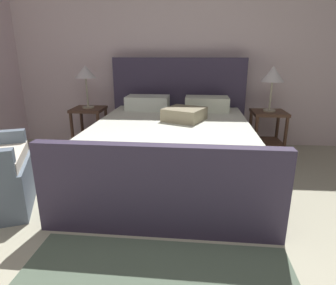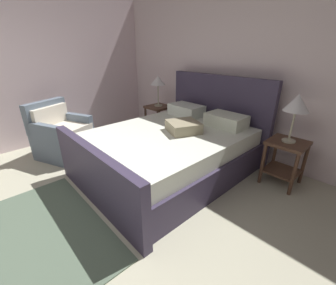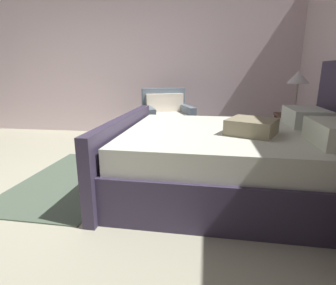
# 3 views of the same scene
# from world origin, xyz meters

# --- Properties ---
(ground_plane) EXTENTS (5.30, 6.52, 0.02)m
(ground_plane) POSITION_xyz_m (0.00, 0.00, -0.01)
(ground_plane) COLOR #AEAA91
(wall_back) EXTENTS (5.42, 0.12, 2.61)m
(wall_back) POSITION_xyz_m (0.00, 3.32, 1.31)
(wall_back) COLOR silver
(wall_back) RESTS_ON ground
(bed) EXTENTS (1.92, 2.35, 1.29)m
(bed) POSITION_xyz_m (-0.23, 2.02, 0.35)
(bed) COLOR #372F46
(bed) RESTS_ON ground
(nightstand_right) EXTENTS (0.44, 0.44, 0.60)m
(nightstand_right) POSITION_xyz_m (1.02, 2.83, 0.40)
(nightstand_right) COLOR #4F3424
(nightstand_right) RESTS_ON ground
(table_lamp_right) EXTENTS (0.29, 0.29, 0.59)m
(table_lamp_right) POSITION_xyz_m (1.02, 2.83, 1.07)
(table_lamp_right) COLOR #B7B293
(table_lamp_right) RESTS_ON nightstand_right
(nightstand_left) EXTENTS (0.44, 0.44, 0.60)m
(nightstand_left) POSITION_xyz_m (-1.49, 2.89, 0.40)
(nightstand_left) COLOR #4F3424
(nightstand_left) RESTS_ON ground
(table_lamp_left) EXTENTS (0.29, 0.29, 0.59)m
(table_lamp_left) POSITION_xyz_m (-1.49, 2.89, 1.08)
(table_lamp_left) COLOR #B7B293
(table_lamp_left) RESTS_ON nightstand_left
(armchair) EXTENTS (0.95, 0.94, 0.90)m
(armchair) POSITION_xyz_m (-1.86, 1.08, 0.35)
(armchair) COLOR slate
(armchair) RESTS_ON ground
(area_rug) EXTENTS (1.77, 1.06, 0.01)m
(area_rug) POSITION_xyz_m (-0.23, 0.24, 0.01)
(area_rug) COLOR #50614F
(area_rug) RESTS_ON ground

